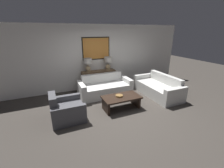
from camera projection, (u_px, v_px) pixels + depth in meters
name	position (u px, v px, depth m)	size (l,w,h in m)	color
ground_plane	(121.00, 111.00, 4.73)	(20.00, 20.00, 0.00)	#3D3833
back_wall	(96.00, 57.00, 6.36)	(8.27, 0.12, 2.65)	silver
console_table	(99.00, 80.00, 6.44)	(1.43, 0.37, 0.80)	brown
table_lamp_left	(88.00, 64.00, 6.03)	(0.33, 0.33, 0.56)	tan
table_lamp_right	(108.00, 62.00, 6.36)	(0.33, 0.33, 0.56)	tan
couch_by_back_wall	(105.00, 88.00, 5.87)	(2.02, 0.92, 0.78)	silver
couch_by_side	(158.00, 88.00, 5.86)	(0.92, 2.02, 0.78)	silver
coffee_table	(121.00, 100.00, 4.80)	(1.21, 0.66, 0.42)	black
decorative_bowl	(119.00, 96.00, 4.76)	(0.23, 0.23, 0.05)	olive
armchair_near_back_wall	(66.00, 110.00, 4.23)	(0.89, 0.91, 0.80)	#4C4C51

